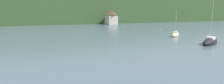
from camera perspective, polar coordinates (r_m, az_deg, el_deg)
name	(u,v)px	position (r m, az deg, el deg)	size (l,w,h in m)	color
wooded_hillside	(3,11)	(123.10, -30.29, 8.12)	(352.00, 45.96, 31.56)	#38562D
shore_building_westcentral	(111,18)	(100.74, -0.21, 7.37)	(5.38, 6.08, 7.02)	beige
sailboat_mid_4	(210,42)	(40.34, 27.78, 0.05)	(7.25, 4.50, 10.19)	black
sailboat_far_6	(175,35)	(50.52, 18.75, 2.08)	(5.39, 4.38, 7.22)	#CCBC8E
mooring_buoy_mid	(161,30)	(68.93, 14.62, 3.61)	(0.37, 0.37, 0.37)	yellow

